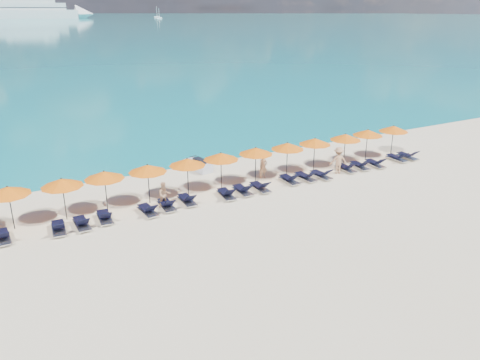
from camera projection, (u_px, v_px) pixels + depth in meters
ground at (268, 220)px, 24.00m from camera, size 1400.00×1400.00×0.00m
cruise_ship at (39, 10)px, 489.47m from camera, size 115.45×24.19×31.92m
sailboat_near at (159, 17)px, 498.09m from camera, size 5.56×1.85×10.20m
sailboat_far at (157, 17)px, 541.53m from camera, size 6.55×2.18×12.01m
jetski at (198, 165)px, 31.26m from camera, size 1.24×2.41×0.82m
beachgoer_a at (263, 167)px, 29.55m from camera, size 0.59×0.40×1.57m
beachgoer_b at (164, 195)px, 25.27m from camera, size 0.74×0.48×1.44m
beachgoer_c at (338, 160)px, 30.41m from camera, size 1.26×0.87×1.78m
umbrella_1 at (8, 191)px, 22.28m from camera, size 2.10×2.10×2.28m
umbrella_2 at (62, 183)px, 23.33m from camera, size 2.10×2.10×2.28m
umbrella_3 at (104, 175)px, 24.37m from camera, size 2.10×2.10×2.28m
umbrella_4 at (147, 168)px, 25.39m from camera, size 2.10×2.10×2.28m
umbrella_5 at (187, 162)px, 26.44m from camera, size 2.10×2.10×2.28m
umbrella_6 at (221, 156)px, 27.48m from camera, size 2.10×2.10×2.28m
umbrella_7 at (256, 151)px, 28.52m from camera, size 2.10×2.10×2.28m
umbrella_8 at (288, 146)px, 29.53m from camera, size 2.10×2.10×2.28m
umbrella_9 at (315, 141)px, 30.56m from camera, size 2.10×2.10×2.28m
umbrella_10 at (346, 137)px, 31.59m from camera, size 2.10×2.10×2.28m
umbrella_11 at (368, 133)px, 32.72m from camera, size 2.10×2.10×2.28m
umbrella_12 at (394, 129)px, 33.78m from camera, size 2.10×2.10×2.28m
lounger_2 at (3, 237)px, 21.69m from camera, size 0.69×1.73×0.66m
lounger_3 at (58, 228)px, 22.57m from camera, size 0.76×1.75×0.66m
lounger_4 at (82, 223)px, 23.05m from camera, size 0.65×1.71×0.66m
lounger_5 at (105, 217)px, 23.75m from camera, size 0.74×1.74×0.66m
lounger_6 at (148, 210)px, 24.55m from camera, size 0.74×1.74×0.66m
lounger_7 at (167, 205)px, 25.22m from camera, size 0.70×1.73×0.66m
lounger_8 at (187, 200)px, 25.88m from camera, size 0.67×1.72×0.66m
lounger_9 at (226, 194)px, 26.70m from camera, size 0.79×1.75×0.66m
lounger_10 at (243, 190)px, 27.27m from camera, size 0.65×1.71×0.66m
lounger_11 at (260, 187)px, 27.73m from camera, size 0.62×1.70×0.66m
lounger_12 at (289, 179)px, 28.98m from camera, size 0.68×1.72×0.66m
lounger_13 at (306, 177)px, 29.43m from camera, size 0.73×1.74×0.66m
lounger_14 at (321, 175)px, 29.78m from camera, size 0.72×1.73×0.66m
lounger_15 at (346, 168)px, 31.06m from camera, size 0.68×1.72×0.66m
lounger_16 at (360, 165)px, 31.52m from camera, size 0.79×1.75×0.66m
lounger_17 at (375, 163)px, 31.94m from camera, size 0.78×1.75×0.66m
lounger_18 at (397, 158)px, 33.16m from camera, size 0.63×1.70×0.66m
lounger_19 at (408, 156)px, 33.57m from camera, size 0.63×1.70×0.66m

